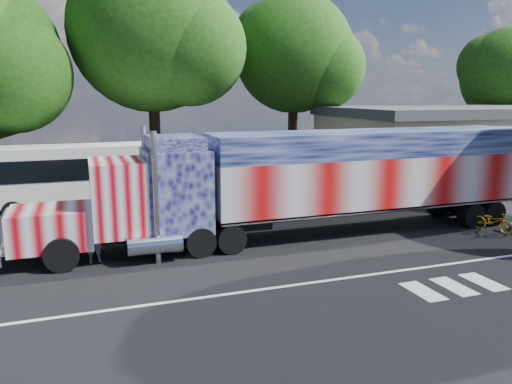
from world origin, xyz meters
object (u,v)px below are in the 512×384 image
object	(u,v)px
coach_bus	(105,176)
woman	(94,239)
bicycle	(493,221)
tree_n_mid	(154,31)
tree_ne_a	(296,54)
semi_truck	(315,179)

from	to	relation	value
coach_bus	woman	world-z (taller)	coach_bus
bicycle	tree_n_mid	bearing A→B (deg)	107.43
bicycle	tree_ne_a	xyz separation A→B (m)	(-2.13, 17.27, 8.41)
bicycle	coach_bus	bearing A→B (deg)	126.20
woman	semi_truck	bearing A→B (deg)	-8.46
semi_truck	tree_n_mid	xyz separation A→B (m)	(-4.60, 13.63, 7.43)
semi_truck	coach_bus	size ratio (longest dim) A/B	1.90
coach_bus	bicycle	world-z (taller)	coach_bus
woman	tree_ne_a	xyz separation A→B (m)	(14.81, 15.69, 8.02)
bicycle	tree_ne_a	bearing A→B (deg)	76.18
tree_ne_a	tree_n_mid	bearing A→B (deg)	-171.72
tree_ne_a	coach_bus	bearing A→B (deg)	-153.81
semi_truck	bicycle	bearing A→B (deg)	-15.22
tree_ne_a	woman	bearing A→B (deg)	-133.35
coach_bus	tree_n_mid	size ratio (longest dim) A/B	0.79
coach_bus	woman	size ratio (longest dim) A/B	6.91
bicycle	semi_truck	bearing A→B (deg)	143.93
woman	tree_n_mid	size ratio (longest dim) A/B	0.11
semi_truck	tree_ne_a	size ratio (longest dim) A/B	1.71
coach_bus	semi_truck	bearing A→B (deg)	-45.19
woman	bicycle	size ratio (longest dim) A/B	0.95
coach_bus	tree_ne_a	xyz separation A→B (m)	(13.93, 6.85, 7.09)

